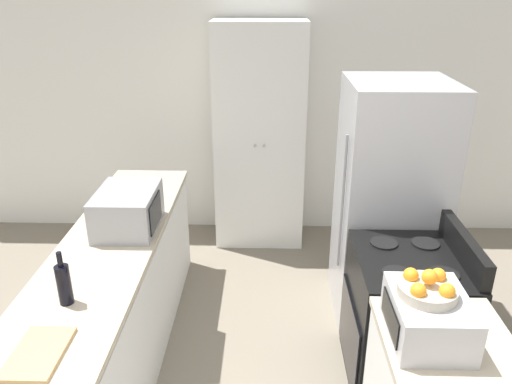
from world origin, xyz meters
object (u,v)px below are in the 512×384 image
refrigerator (389,204)px  fruit_bowl (428,288)px  microwave (128,210)px  wine_bottle (64,283)px  pantry_cabinet (260,138)px  toaster_oven (428,317)px  stove (404,319)px

refrigerator → fruit_bowl: (-0.17, -1.46, 0.25)m
microwave → fruit_bowl: bearing=-32.5°
wine_bottle → fruit_bowl: (1.72, -0.20, 0.14)m
pantry_cabinet → toaster_oven: 2.73m
pantry_cabinet → refrigerator: pantry_cabinet is taller
microwave → stove: bearing=-11.2°
pantry_cabinet → toaster_oven: bearing=-72.9°
refrigerator → microwave: bearing=-166.6°
wine_bottle → toaster_oven: wine_bottle is taller
pantry_cabinet → fruit_bowl: 2.71m
stove → microwave: bearing=168.8°
refrigerator → microwave: size_ratio=3.56×
microwave → wine_bottle: 0.84m
microwave → toaster_oven: size_ratio=1.19×
wine_bottle → fruit_bowl: bearing=-6.7°
toaster_oven → pantry_cabinet: bearing=107.1°
wine_bottle → fruit_bowl: 1.74m
wine_bottle → fruit_bowl: fruit_bowl is taller
refrigerator → stove: bearing=-92.3°
microwave → toaster_oven: bearing=-32.7°
microwave → toaster_oven: microwave is taller
microwave → wine_bottle: bearing=-97.1°
refrigerator → toaster_oven: refrigerator is taller
pantry_cabinet → stove: size_ratio=1.99×
stove → toaster_oven: (-0.13, -0.70, 0.54)m
toaster_oven → wine_bottle: bearing=172.8°
pantry_cabinet → refrigerator: bearing=-49.7°
stove → refrigerator: 0.89m
stove → microwave: size_ratio=2.10×
stove → wine_bottle: bearing=-165.6°
wine_bottle → toaster_oven: (1.74, -0.22, -0.01)m
microwave → wine_bottle: (-0.10, -0.83, -0.02)m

